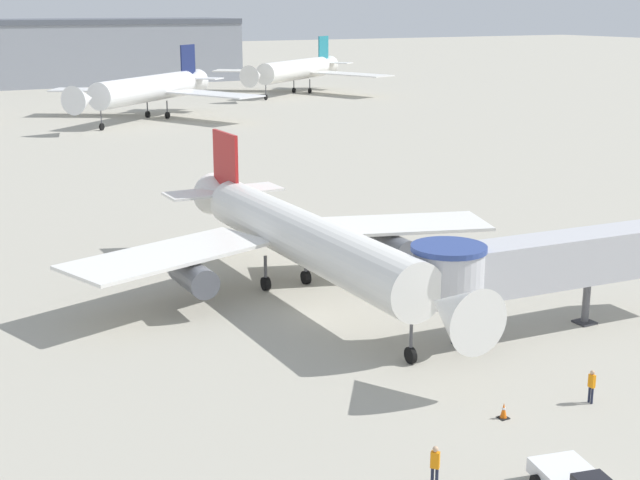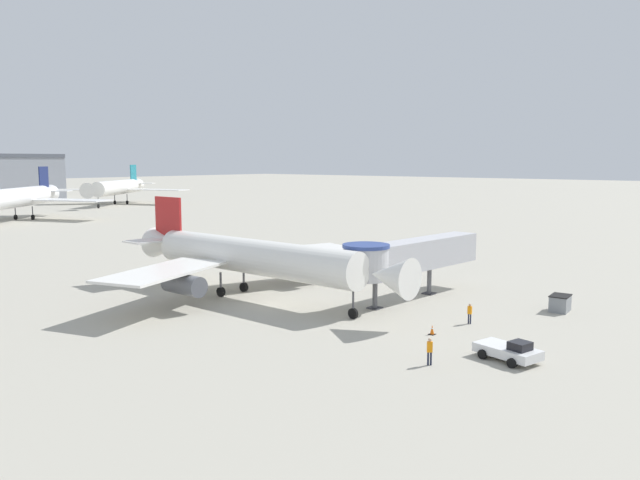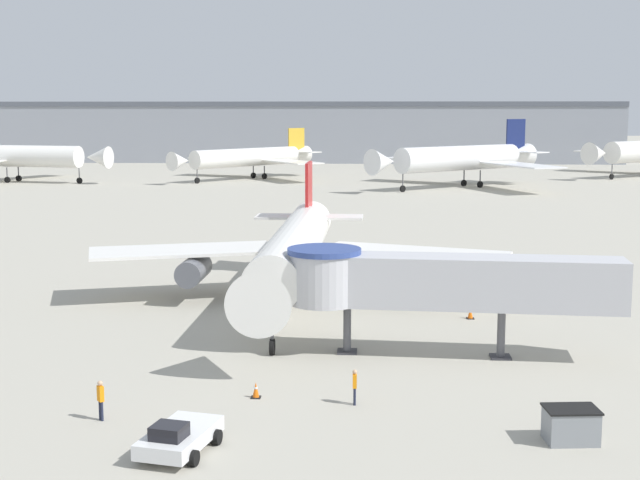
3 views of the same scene
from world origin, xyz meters
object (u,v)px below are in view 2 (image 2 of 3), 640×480
(pushback_tug_white, at_px, (509,351))
(traffic_cone_near_nose, at_px, (432,330))
(background_jet_teal_tail, at_px, (117,188))
(background_jet_navy_tail, at_px, (18,198))
(jet_bridge, at_px, (406,256))
(traffic_cone_starboard_wing, at_px, (351,280))
(main_airplane, at_px, (248,257))
(service_container_gray, at_px, (560,303))
(ground_crew_wing_walker, at_px, (430,350))
(ground_crew_marshaller, at_px, (470,312))
(traffic_cone_apron_front, at_px, (503,352))

(pushback_tug_white, bearing_deg, traffic_cone_near_nose, 85.44)
(background_jet_teal_tail, bearing_deg, background_jet_navy_tail, -92.61)
(traffic_cone_near_nose, xyz_separation_m, background_jet_teal_tail, (62.60, 141.67, 4.74))
(jet_bridge, height_order, background_jet_navy_tail, background_jet_navy_tail)
(pushback_tug_white, xyz_separation_m, traffic_cone_starboard_wing, (14.02, 23.61, -0.27))
(jet_bridge, bearing_deg, main_airplane, 128.58)
(jet_bridge, height_order, service_container_gray, jet_bridge)
(traffic_cone_near_nose, xyz_separation_m, ground_crew_wing_walker, (-6.36, -3.44, 0.67))
(service_container_gray, bearing_deg, main_airplane, 118.41)
(jet_bridge, xyz_separation_m, ground_crew_wing_walker, (-14.91, -11.23, -3.17))
(traffic_cone_starboard_wing, distance_m, traffic_cone_near_nose, 20.45)
(background_jet_navy_tail, bearing_deg, ground_crew_marshaller, -48.52)
(traffic_cone_apron_front, bearing_deg, background_jet_navy_tail, 79.33)
(ground_crew_wing_walker, bearing_deg, traffic_cone_near_nose, -101.70)
(jet_bridge, bearing_deg, ground_crew_marshaller, -110.39)
(jet_bridge, relative_size, traffic_cone_apron_front, 27.25)
(pushback_tug_white, height_order, service_container_gray, pushback_tug_white)
(traffic_cone_apron_front, relative_size, traffic_cone_near_nose, 0.89)
(traffic_cone_near_nose, bearing_deg, main_airplane, 89.74)
(ground_crew_marshaller, height_order, background_jet_teal_tail, background_jet_teal_tail)
(traffic_cone_apron_front, xyz_separation_m, background_jet_navy_tail, (22.68, 120.34, 4.76))
(traffic_cone_apron_front, relative_size, background_jet_navy_tail, 0.02)
(ground_crew_wing_walker, distance_m, background_jet_teal_tail, 160.72)
(traffic_cone_apron_front, xyz_separation_m, ground_crew_marshaller, (6.42, 5.65, 0.64))
(ground_crew_marshaller, relative_size, background_jet_navy_tail, 0.05)
(jet_bridge, relative_size, traffic_cone_near_nose, 24.13)
(ground_crew_wing_walker, distance_m, background_jet_navy_tail, 120.61)
(main_airplane, xyz_separation_m, traffic_cone_apron_front, (-1.84, -26.48, -3.57))
(traffic_cone_starboard_wing, bearing_deg, service_container_gray, -85.39)
(main_airplane, relative_size, jet_bridge, 1.82)
(traffic_cone_near_nose, relative_size, ground_crew_wing_walker, 0.42)
(jet_bridge, height_order, background_jet_teal_tail, background_jet_teal_tail)
(jet_bridge, distance_m, background_jet_teal_tail, 144.39)
(main_airplane, height_order, ground_crew_marshaller, main_airplane)
(traffic_cone_starboard_wing, height_order, ground_crew_marshaller, ground_crew_marshaller)
(jet_bridge, xyz_separation_m, pushback_tug_white, (-10.72, -14.73, -3.54))
(pushback_tug_white, bearing_deg, traffic_cone_starboard_wing, 72.09)
(pushback_tug_white, xyz_separation_m, background_jet_teal_tail, (64.77, 148.62, 4.44))
(traffic_cone_near_nose, relative_size, background_jet_navy_tail, 0.02)
(traffic_cone_apron_front, bearing_deg, service_container_gray, 5.73)
(service_container_gray, relative_size, traffic_cone_starboard_wing, 2.83)
(jet_bridge, height_order, ground_crew_marshaller, jet_bridge)
(traffic_cone_starboard_wing, bearing_deg, traffic_cone_apron_front, -120.53)
(service_container_gray, relative_size, background_jet_navy_tail, 0.07)
(traffic_cone_apron_front, distance_m, traffic_cone_near_nose, 6.61)
(main_airplane, relative_size, pushback_tug_white, 7.38)
(background_jet_teal_tail, xyz_separation_m, background_jet_navy_tail, (-41.66, -27.71, -0.02))
(traffic_cone_starboard_wing, distance_m, ground_crew_wing_walker, 27.14)
(traffic_cone_starboard_wing, relative_size, background_jet_teal_tail, 0.02)
(jet_bridge, bearing_deg, traffic_cone_starboard_wing, 73.74)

